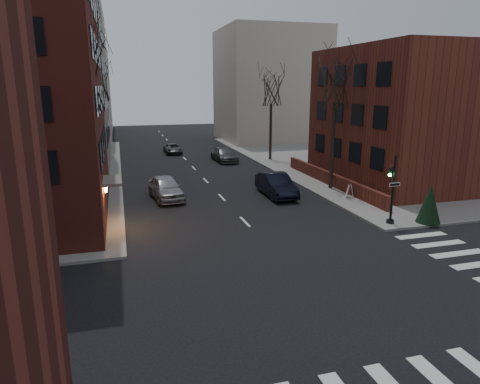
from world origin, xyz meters
The scene contains 21 objects.
ground centered at (0.00, 0.00, 0.00)m, with size 160.00×160.00×0.00m, color black.
sidewalk_far_right centered at (29.00, 30.00, 0.07)m, with size 44.00×44.00×0.15m, color gray.
building_right_brick centered at (16.50, 19.00, 5.50)m, with size 12.00×14.00×11.00m, color maroon.
low_wall_right centered at (9.30, 19.00, 0.65)m, with size 0.35×16.00×1.00m, color maroon.
building_distant_la centered at (-15.00, 55.00, 9.00)m, with size 14.00×16.00×18.00m, color #BDB29F.
building_distant_ra centered at (15.00, 50.00, 8.00)m, with size 14.00×14.00×16.00m, color #BDB29F.
building_distant_lb centered at (-13.00, 72.00, 7.00)m, with size 10.00×12.00×14.00m, color #BDB29F.
traffic_signal centered at (7.94, 8.99, 1.91)m, with size 0.76×0.44×4.00m.
tree_left_a centered at (-8.80, 14.00, 8.47)m, with size 4.18×4.18×10.26m.
tree_left_b centered at (-8.80, 26.00, 8.91)m, with size 4.40×4.40×10.80m.
tree_left_c centered at (-8.80, 40.00, 8.03)m, with size 3.96×3.96×9.72m.
tree_right_a centered at (8.80, 18.00, 8.03)m, with size 3.96×3.96×9.72m.
tree_right_b centered at (8.80, 32.00, 7.59)m, with size 3.74×3.74×9.18m.
streetlamp_near centered at (-8.20, 22.00, 4.24)m, with size 0.36×0.36×6.28m.
streetlamp_far centered at (-8.20, 42.00, 4.24)m, with size 0.36×0.36×6.28m.
parked_sedan centered at (4.00, 17.38, 0.84)m, with size 1.78×5.09×1.68m, color black.
car_lane_silver centered at (-3.98, 18.71, 0.83)m, with size 1.96×4.88×1.66m, color #99989D.
car_lane_gray centered at (3.87, 32.98, 0.74)m, with size 2.06×5.08×1.47m, color #45454B.
car_lane_far centered at (-0.80, 40.06, 0.58)m, with size 1.94×4.21×1.17m, color #3D3C41.
sandwich_board centered at (8.75, 14.98, 0.63)m, with size 0.42×0.59×0.95m, color silver.
evergreen_shrub centered at (10.21, 8.50, 1.30)m, with size 1.38×1.38×2.29m, color black.
Camera 1 is at (-7.00, -11.58, 7.98)m, focal length 32.00 mm.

